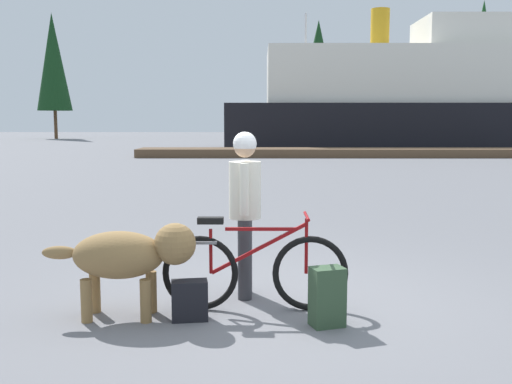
{
  "coord_description": "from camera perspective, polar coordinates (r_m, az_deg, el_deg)",
  "views": [
    {
      "loc": [
        -0.3,
        -5.65,
        1.78
      ],
      "look_at": [
        -0.34,
        0.84,
        0.99
      ],
      "focal_mm": 41.78,
      "sensor_mm": 36.0,
      "label": 1
    }
  ],
  "objects": [
    {
      "name": "dock_pier",
      "position": [
        29.03,
        7.26,
        3.77
      ],
      "size": [
        18.66,
        2.31,
        0.4
      ],
      "primitive_type": "cube",
      "color": "brown",
      "rests_on": "ground_plane"
    },
    {
      "name": "ferry_boat",
      "position": [
        37.57,
        16.11,
        8.34
      ],
      "size": [
        23.79,
        8.15,
        8.28
      ],
      "color": "black",
      "rests_on": "ground_plane"
    },
    {
      "name": "pine_tree_far_left",
      "position": [
        59.09,
        -18.85,
        11.7
      ],
      "size": [
        3.17,
        3.17,
        11.51
      ],
      "color": "#4C331E",
      "rests_on": "ground_plane"
    },
    {
      "name": "handbag_pannier",
      "position": [
        5.43,
        -6.38,
        -10.28
      ],
      "size": [
        0.34,
        0.22,
        0.36
      ],
      "primitive_type": "cube",
      "rotation": [
        0.0,
        0.0,
        0.15
      ],
      "color": "black",
      "rests_on": "ground_plane"
    },
    {
      "name": "dog",
      "position": [
        5.49,
        -12.01,
        -5.93
      ],
      "size": [
        1.39,
        0.5,
        0.87
      ],
      "color": "olive",
      "rests_on": "ground_plane"
    },
    {
      "name": "sailboat_moored",
      "position": [
        40.11,
        4.67,
        5.08
      ],
      "size": [
        8.37,
        2.34,
        8.69
      ],
      "color": "silver",
      "rests_on": "ground_plane"
    },
    {
      "name": "pine_tree_center",
      "position": [
        55.27,
        5.98,
        12.22
      ],
      "size": [
        3.37,
        3.37,
        10.66
      ],
      "color": "#4C331E",
      "rests_on": "ground_plane"
    },
    {
      "name": "bicycle",
      "position": [
        5.6,
        -0.22,
        -7.49
      ],
      "size": [
        1.74,
        0.44,
        0.91
      ],
      "color": "black",
      "rests_on": "ground_plane"
    },
    {
      "name": "ground_plane",
      "position": [
        5.93,
        3.26,
        -10.56
      ],
      "size": [
        160.0,
        160.0,
        0.0
      ],
      "primitive_type": "plane",
      "color": "slate"
    },
    {
      "name": "backpack",
      "position": [
        5.26,
        6.84,
        -9.93
      ],
      "size": [
        0.33,
        0.28,
        0.52
      ],
      "primitive_type": "cube",
      "rotation": [
        0.0,
        0.0,
        0.32
      ],
      "color": "#334C33",
      "rests_on": "ground_plane"
    },
    {
      "name": "pine_tree_far_right",
      "position": [
        59.61,
        20.84,
        12.48
      ],
      "size": [
        3.45,
        3.45,
        12.55
      ],
      "color": "#4C331E",
      "rests_on": "ground_plane"
    },
    {
      "name": "person_cyclist",
      "position": [
        5.94,
        -1.06,
        -0.67
      ],
      "size": [
        0.32,
        0.53,
        1.66
      ],
      "color": "#333338",
      "rests_on": "ground_plane"
    }
  ]
}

